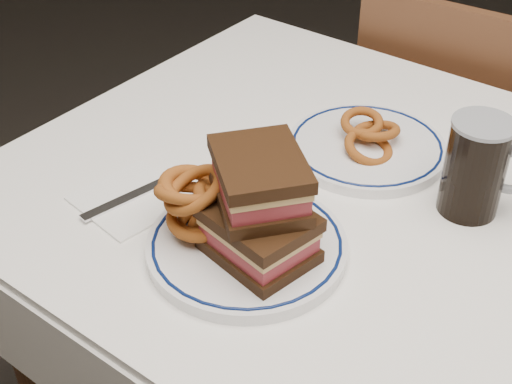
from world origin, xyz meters
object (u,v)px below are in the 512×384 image
Objects in this scene: main_plate at (247,246)px; far_plate at (367,147)px; chair_far at (448,153)px; beer_mug at (477,167)px; reuben_sandwich at (259,207)px.

main_plate reaches higher than far_plate.
beer_mug is at bearing -66.66° from chair_far.
main_plate is 1.85× the size of beer_mug.
far_plate is at bearing 89.09° from main_plate.
chair_far is 5.98× the size of beer_mug.
beer_mug is 0.57× the size of far_plate.
beer_mug is at bearing 53.60° from main_plate.
reuben_sandwich is 0.31m from far_plate.
chair_far is at bearing 95.19° from far_plate.
reuben_sandwich is 0.68× the size of far_plate.
beer_mug reaches higher than far_plate.
far_plate is (-0.02, 0.30, -0.08)m from reuben_sandwich.
far_plate is at bearing 168.42° from beer_mug.
reuben_sandwich is at bearing -86.81° from far_plate.
main_plate is 1.06× the size of far_plate.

